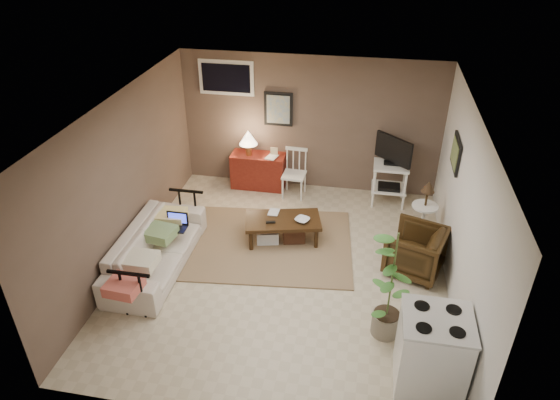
% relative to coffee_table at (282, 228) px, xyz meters
% --- Properties ---
extents(floor, '(5.00, 5.00, 0.00)m').
position_rel_coffee_table_xyz_m(floor, '(0.15, -0.66, -0.24)').
color(floor, '#C1B293').
rests_on(floor, ground).
extents(art_back, '(0.50, 0.03, 0.60)m').
position_rel_coffee_table_xyz_m(art_back, '(-0.40, 1.82, 1.21)').
color(art_back, black).
extents(art_right, '(0.03, 0.60, 0.45)m').
position_rel_coffee_table_xyz_m(art_right, '(2.37, 0.39, 1.28)').
color(art_right, black).
extents(window, '(0.96, 0.03, 0.60)m').
position_rel_coffee_table_xyz_m(window, '(-1.30, 1.82, 1.71)').
color(window, white).
extents(rug, '(2.64, 2.21, 0.02)m').
position_rel_coffee_table_xyz_m(rug, '(-0.16, -0.12, -0.23)').
color(rug, '#80644A').
rests_on(rug, floor).
extents(coffee_table, '(1.23, 0.83, 0.43)m').
position_rel_coffee_table_xyz_m(coffee_table, '(0.00, 0.00, 0.00)').
color(coffee_table, '#331F0E').
rests_on(coffee_table, floor).
extents(sofa, '(0.61, 2.07, 0.81)m').
position_rel_coffee_table_xyz_m(sofa, '(-1.65, -0.92, 0.17)').
color(sofa, beige).
rests_on(sofa, floor).
extents(sofa_pillows, '(0.40, 1.97, 0.14)m').
position_rel_coffee_table_xyz_m(sofa_pillows, '(-1.60, -1.16, 0.26)').
color(sofa_pillows, beige).
rests_on(sofa_pillows, sofa).
extents(sofa_end_rails, '(0.56, 2.07, 0.70)m').
position_rel_coffee_table_xyz_m(sofa_end_rails, '(-1.53, -0.92, 0.11)').
color(sofa_end_rails, black).
rests_on(sofa_end_rails, floor).
extents(laptop, '(0.32, 0.23, 0.22)m').
position_rel_coffee_table_xyz_m(laptop, '(-1.45, -0.56, 0.29)').
color(laptop, black).
rests_on(laptop, sofa).
extents(red_console, '(0.96, 0.43, 1.11)m').
position_rel_coffee_table_xyz_m(red_console, '(-0.75, 1.63, 0.15)').
color(red_console, maroon).
rests_on(red_console, floor).
extents(spindle_chair, '(0.41, 0.41, 0.86)m').
position_rel_coffee_table_xyz_m(spindle_chair, '(-0.05, 1.44, 0.16)').
color(spindle_chair, white).
rests_on(spindle_chair, floor).
extents(tv_stand, '(0.58, 0.53, 1.24)m').
position_rel_coffee_table_xyz_m(tv_stand, '(1.59, 1.46, 0.42)').
color(tv_stand, white).
rests_on(tv_stand, floor).
extents(side_table, '(0.39, 0.39, 1.04)m').
position_rel_coffee_table_xyz_m(side_table, '(2.09, 0.43, 0.40)').
color(side_table, white).
rests_on(side_table, floor).
extents(armchair, '(0.88, 0.91, 0.75)m').
position_rel_coffee_table_xyz_m(armchair, '(1.95, -0.36, 0.14)').
color(armchair, '#32210E').
rests_on(armchair, floor).
extents(potted_plant, '(0.37, 0.37, 1.49)m').
position_rel_coffee_table_xyz_m(potted_plant, '(1.56, -1.65, 0.56)').
color(potted_plant, gray).
rests_on(potted_plant, floor).
extents(stove, '(0.71, 0.67, 0.93)m').
position_rel_coffee_table_xyz_m(stove, '(2.01, -2.30, 0.23)').
color(stove, white).
rests_on(stove, floor).
extents(bowl, '(0.21, 0.12, 0.21)m').
position_rel_coffee_table_xyz_m(bowl, '(0.30, -0.01, 0.27)').
color(bowl, '#331F0E').
rests_on(bowl, coffee_table).
extents(book_table, '(0.16, 0.02, 0.21)m').
position_rel_coffee_table_xyz_m(book_table, '(-0.24, 0.16, 0.27)').
color(book_table, '#331F0E').
rests_on(book_table, coffee_table).
extents(book_console, '(0.18, 0.07, 0.24)m').
position_rel_coffee_table_xyz_m(book_console, '(-0.56, 1.58, 0.52)').
color(book_console, '#331F0E').
rests_on(book_console, red_console).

